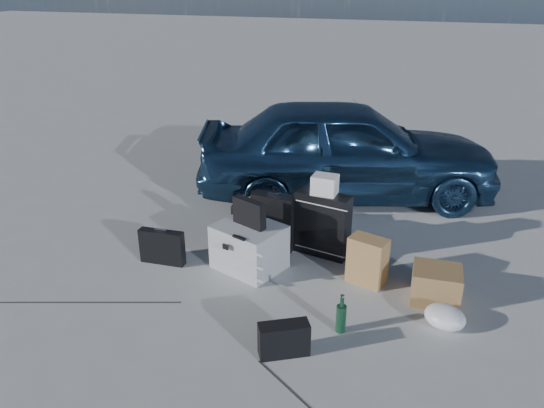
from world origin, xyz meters
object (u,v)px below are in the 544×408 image
Objects in this scene: pelican_case at (249,247)px; cardboard_box at (436,285)px; suitcase_left at (274,221)px; suitcase_right at (322,224)px; car at (346,149)px; briefcase at (162,247)px; green_bottle at (341,314)px; duffel_bag at (266,220)px.

pelican_case is 1.76m from cardboard_box.
suitcase_right is at bearing 6.60° from suitcase_left.
cardboard_box is (1.22, -2.13, -0.47)m from car.
suitcase_right reaches higher than pelican_case.
briefcase is 0.68× the size of suitcase_right.
car is at bearing 100.31° from green_bottle.
briefcase is at bearing -139.58° from suitcase_left.
green_bottle reaches higher than cardboard_box.
duffel_bag is (-0.68, 0.24, -0.15)m from suitcase_right.
car is 1.64m from suitcase_right.
pelican_case is 0.87m from briefcase.
suitcase_left is (0.10, 0.48, 0.07)m from pelican_case.
briefcase is at bearing -146.85° from pelican_case.
suitcase_left is 1.81× the size of green_bottle.
suitcase_right is at bearing 109.89° from green_bottle.
duffel_bag reaches higher than green_bottle.
suitcase_right is at bearing -20.25° from duffel_bag.
pelican_case is at bearing -95.97° from suitcase_left.
pelican_case is at bearing -85.41° from duffel_bag.
cardboard_box is (2.61, 0.15, -0.02)m from briefcase.
car reaches higher than suitcase_left.
suitcase_right is at bearing 155.56° from cardboard_box.
car is 8.94× the size of cardboard_box.
briefcase is (-0.85, -0.19, -0.05)m from pelican_case.
suitcase_left is at bearing -57.39° from duffel_bag.
suitcase_left is 0.52m from suitcase_right.
briefcase is 0.77× the size of suitcase_left.
green_bottle is at bearing -58.21° from suitcase_right.
green_bottle is (0.96, -1.21, -0.13)m from suitcase_left.
green_bottle is (1.12, -1.46, -0.01)m from duffel_bag.
car is 6.01× the size of pelican_case.
pelican_case is at bearing -129.47° from suitcase_right.
pelican_case is 0.79m from suitcase_right.
car reaches higher than suitcase_right.
car reaches higher than pelican_case.
pelican_case is at bearing 148.23° from car.
cardboard_box is 1.26× the size of green_bottle.
pelican_case reaches higher than duffel_bag.
suitcase_right reaches higher than suitcase_left.
briefcase is 1.16m from suitcase_left.
pelican_case is 0.49m from suitcase_left.
duffel_bag is at bearing 127.56° from green_bottle.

